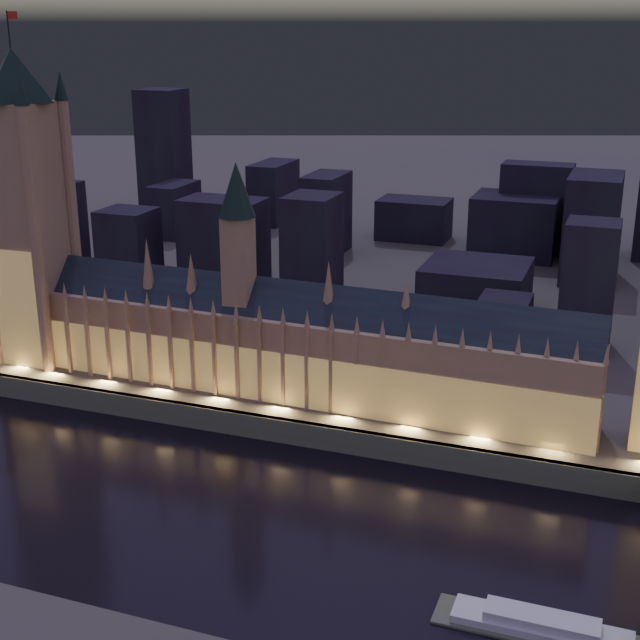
% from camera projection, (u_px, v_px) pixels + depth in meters
% --- Properties ---
extents(ground_plane, '(2000.00, 2000.00, 0.00)m').
position_uv_depth(ground_plane, '(236.00, 504.00, 250.35)').
color(ground_plane, black).
rests_on(ground_plane, ground).
extents(north_bank, '(2000.00, 960.00, 8.00)m').
position_uv_depth(north_bank, '(514.00, 186.00, 712.12)').
color(north_bank, '#464344').
rests_on(north_bank, ground).
extents(embankment_wall, '(2000.00, 2.50, 8.00)m').
position_uv_depth(embankment_wall, '(290.00, 432.00, 285.59)').
color(embankment_wall, '#525642').
rests_on(embankment_wall, ground).
extents(palace_of_westminster, '(202.00, 26.07, 78.00)m').
position_uv_depth(palace_of_westminster, '(292.00, 343.00, 299.42)').
color(palace_of_westminster, '#9A7057').
rests_on(palace_of_westminster, north_bank).
extents(victoria_tower, '(31.68, 31.68, 124.47)m').
position_uv_depth(victoria_tower, '(26.00, 195.00, 319.18)').
color(victoria_tower, '#9A7057').
rests_on(victoria_tower, north_bank).
extents(river_boat, '(47.71, 11.43, 4.50)m').
position_uv_depth(river_boat, '(541.00, 626.00, 197.32)').
color(river_boat, '#525642').
rests_on(river_boat, ground).
extents(city_backdrop, '(483.53, 215.63, 81.55)m').
position_uv_depth(city_backdrop, '(504.00, 228.00, 447.86)').
color(city_backdrop, black).
rests_on(city_backdrop, north_bank).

